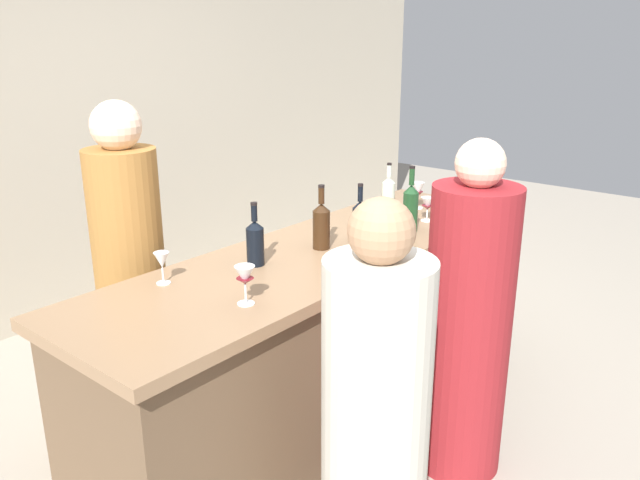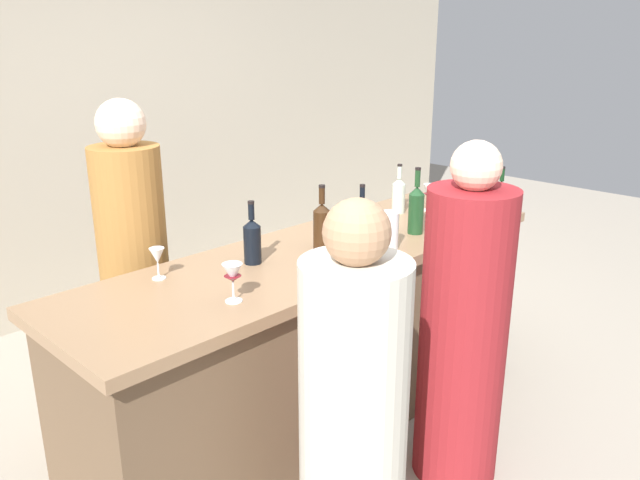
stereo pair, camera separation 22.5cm
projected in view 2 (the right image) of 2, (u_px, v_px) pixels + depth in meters
name	position (u px, v px, depth m)	size (l,w,h in m)	color
ground_plane	(320.00, 420.00, 3.24)	(12.00, 12.00, 0.00)	#9E9384
back_wall	(88.00, 109.00, 4.27)	(8.00, 0.10, 2.80)	#B2A893
bar_counter	(320.00, 338.00, 3.10)	(2.56, 0.75, 0.92)	brown
wine_bottle_leftmost_near_black	(252.00, 240.00, 2.76)	(0.08, 0.08, 0.28)	black
wine_bottle_second_left_amber_brown	(322.00, 225.00, 2.95)	(0.08, 0.08, 0.31)	#331E0F
wine_bottle_center_near_black	(362.00, 222.00, 3.01)	(0.07, 0.07, 0.29)	black
wine_bottle_second_right_olive_green	(416.00, 209.00, 3.17)	(0.08, 0.08, 0.34)	#193D1E
wine_bottle_rightmost_clear_pale	(399.00, 194.00, 3.55)	(0.07, 0.07, 0.28)	#B7C6B2
wine_bottle_far_right_dark_green	(500.00, 197.00, 3.50)	(0.07, 0.07, 0.27)	black
wine_glass_near_left	(233.00, 275.00, 2.36)	(0.08, 0.08, 0.15)	white
wine_glass_near_center	(436.00, 207.00, 3.35)	(0.07, 0.07, 0.13)	white
wine_glass_near_right	(429.00, 193.00, 3.59)	(0.07, 0.07, 0.15)	white
wine_glass_far_left	(157.00, 257.00, 2.58)	(0.06, 0.06, 0.13)	white
water_pitcher	(388.00, 230.00, 2.96)	(0.10, 0.10, 0.17)	silver
person_left_guest	(353.00, 419.00, 2.14)	(0.46, 0.46, 1.42)	beige
person_center_guest	(463.00, 332.00, 2.67)	(0.43, 0.43, 1.50)	maroon
person_right_guest	(136.00, 280.00, 3.04)	(0.38, 0.38, 1.62)	#9E6B33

